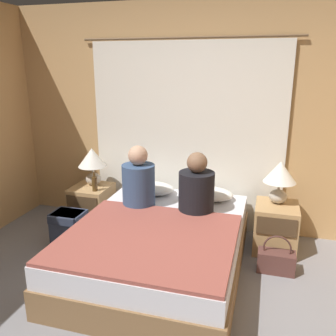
{
  "coord_description": "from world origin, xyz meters",
  "views": [
    {
      "loc": [
        0.89,
        -1.95,
        1.85
      ],
      "look_at": [
        0.0,
        1.15,
        0.9
      ],
      "focal_mm": 38.0,
      "sensor_mm": 36.0,
      "label": 1
    }
  ],
  "objects_px": {
    "handbag_on_floor": "(276,261)",
    "person_left_in_bed": "(139,181)",
    "lamp_left": "(92,161)",
    "pillow_left": "(151,188)",
    "nightstand_right": "(275,228)",
    "backpack_on_floor": "(69,227)",
    "pillow_right": "(209,194)",
    "nightstand_left": "(92,206)",
    "bed": "(159,247)",
    "lamp_right": "(280,176)",
    "person_right_in_bed": "(196,188)",
    "beer_bottle_on_left_stand": "(95,183)"
  },
  "relations": [
    {
      "from": "handbag_on_floor",
      "to": "person_left_in_bed",
      "type": "bearing_deg",
      "value": 174.84
    },
    {
      "from": "lamp_left",
      "to": "pillow_left",
      "type": "height_order",
      "value": "lamp_left"
    },
    {
      "from": "nightstand_right",
      "to": "backpack_on_floor",
      "type": "relative_size",
      "value": 1.28
    },
    {
      "from": "nightstand_right",
      "to": "pillow_right",
      "type": "distance_m",
      "value": 0.76
    },
    {
      "from": "nightstand_left",
      "to": "nightstand_right",
      "type": "bearing_deg",
      "value": 0.0
    },
    {
      "from": "bed",
      "to": "nightstand_left",
      "type": "xyz_separation_m",
      "value": [
        -1.03,
        0.67,
        0.02
      ]
    },
    {
      "from": "lamp_left",
      "to": "backpack_on_floor",
      "type": "xyz_separation_m",
      "value": [
        0.0,
        -0.58,
        -0.56
      ]
    },
    {
      "from": "bed",
      "to": "lamp_right",
      "type": "distance_m",
      "value": 1.38
    },
    {
      "from": "pillow_right",
      "to": "backpack_on_floor",
      "type": "height_order",
      "value": "pillow_right"
    },
    {
      "from": "nightstand_left",
      "to": "nightstand_right",
      "type": "height_order",
      "value": "same"
    },
    {
      "from": "backpack_on_floor",
      "to": "bed",
      "type": "bearing_deg",
      "value": -8.25
    },
    {
      "from": "pillow_left",
      "to": "person_right_in_bed",
      "type": "bearing_deg",
      "value": -32.6
    },
    {
      "from": "nightstand_right",
      "to": "person_right_in_bed",
      "type": "xyz_separation_m",
      "value": [
        -0.77,
        -0.3,
        0.45
      ]
    },
    {
      "from": "nightstand_right",
      "to": "person_right_in_bed",
      "type": "bearing_deg",
      "value": -158.95
    },
    {
      "from": "pillow_right",
      "to": "backpack_on_floor",
      "type": "distance_m",
      "value": 1.51
    },
    {
      "from": "bed",
      "to": "lamp_left",
      "type": "relative_size",
      "value": 4.41
    },
    {
      "from": "person_left_in_bed",
      "to": "backpack_on_floor",
      "type": "bearing_deg",
      "value": -162.57
    },
    {
      "from": "backpack_on_floor",
      "to": "pillow_left",
      "type": "bearing_deg",
      "value": 40.06
    },
    {
      "from": "lamp_right",
      "to": "handbag_on_floor",
      "type": "distance_m",
      "value": 0.83
    },
    {
      "from": "bed",
      "to": "nightstand_left",
      "type": "bearing_deg",
      "value": 147.17
    },
    {
      "from": "lamp_right",
      "to": "pillow_left",
      "type": "xyz_separation_m",
      "value": [
        -1.36,
        0.01,
        -0.27
      ]
    },
    {
      "from": "backpack_on_floor",
      "to": "beer_bottle_on_left_stand",
      "type": "bearing_deg",
      "value": 74.38
    },
    {
      "from": "beer_bottle_on_left_stand",
      "to": "bed",
      "type": "bearing_deg",
      "value": -30.82
    },
    {
      "from": "bed",
      "to": "lamp_left",
      "type": "xyz_separation_m",
      "value": [
        -1.03,
        0.73,
        0.55
      ]
    },
    {
      "from": "pillow_left",
      "to": "handbag_on_floor",
      "type": "distance_m",
      "value": 1.51
    },
    {
      "from": "pillow_left",
      "to": "person_left_in_bed",
      "type": "distance_m",
      "value": 0.42
    },
    {
      "from": "nightstand_left",
      "to": "bed",
      "type": "bearing_deg",
      "value": -32.83
    },
    {
      "from": "person_left_in_bed",
      "to": "beer_bottle_on_left_stand",
      "type": "relative_size",
      "value": 2.84
    },
    {
      "from": "lamp_left",
      "to": "person_left_in_bed",
      "type": "bearing_deg",
      "value": -27.49
    },
    {
      "from": "bed",
      "to": "pillow_left",
      "type": "bearing_deg",
      "value": 113.53
    },
    {
      "from": "bed",
      "to": "lamp_right",
      "type": "bearing_deg",
      "value": 35.43
    },
    {
      "from": "person_right_in_bed",
      "to": "handbag_on_floor",
      "type": "xyz_separation_m",
      "value": [
        0.78,
        -0.12,
        -0.58
      ]
    },
    {
      "from": "nightstand_right",
      "to": "beer_bottle_on_left_stand",
      "type": "bearing_deg",
      "value": -176.58
    },
    {
      "from": "bed",
      "to": "lamp_right",
      "type": "relative_size",
      "value": 4.41
    },
    {
      "from": "person_right_in_bed",
      "to": "backpack_on_floor",
      "type": "distance_m",
      "value": 1.4
    },
    {
      "from": "nightstand_left",
      "to": "lamp_left",
      "type": "relative_size",
      "value": 1.12
    },
    {
      "from": "pillow_left",
      "to": "handbag_on_floor",
      "type": "relative_size",
      "value": 1.43
    },
    {
      "from": "person_left_in_bed",
      "to": "nightstand_left",
      "type": "bearing_deg",
      "value": 157.08
    },
    {
      "from": "nightstand_right",
      "to": "lamp_left",
      "type": "distance_m",
      "value": 2.13
    },
    {
      "from": "lamp_left",
      "to": "beer_bottle_on_left_stand",
      "type": "xyz_separation_m",
      "value": [
        0.11,
        -0.19,
        -0.2
      ]
    },
    {
      "from": "pillow_right",
      "to": "person_left_in_bed",
      "type": "bearing_deg",
      "value": -150.22
    },
    {
      "from": "bed",
      "to": "handbag_on_floor",
      "type": "distance_m",
      "value": 1.08
    },
    {
      "from": "person_right_in_bed",
      "to": "beer_bottle_on_left_stand",
      "type": "xyz_separation_m",
      "value": [
        -1.18,
        0.18,
        -0.12
      ]
    },
    {
      "from": "person_left_in_bed",
      "to": "nightstand_right",
      "type": "bearing_deg",
      "value": 12.26
    },
    {
      "from": "beer_bottle_on_left_stand",
      "to": "lamp_right",
      "type": "bearing_deg",
      "value": 5.42
    },
    {
      "from": "beer_bottle_on_left_stand",
      "to": "person_right_in_bed",
      "type": "bearing_deg",
      "value": -8.63
    },
    {
      "from": "lamp_left",
      "to": "pillow_left",
      "type": "distance_m",
      "value": 0.76
    },
    {
      "from": "backpack_on_floor",
      "to": "nightstand_left",
      "type": "bearing_deg",
      "value": 90.0
    },
    {
      "from": "lamp_left",
      "to": "person_right_in_bed",
      "type": "distance_m",
      "value": 1.35
    },
    {
      "from": "lamp_left",
      "to": "lamp_right",
      "type": "xyz_separation_m",
      "value": [
        2.06,
        0.0,
        0.0
      ]
    }
  ]
}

